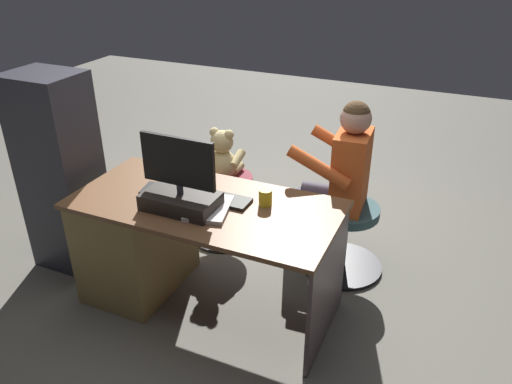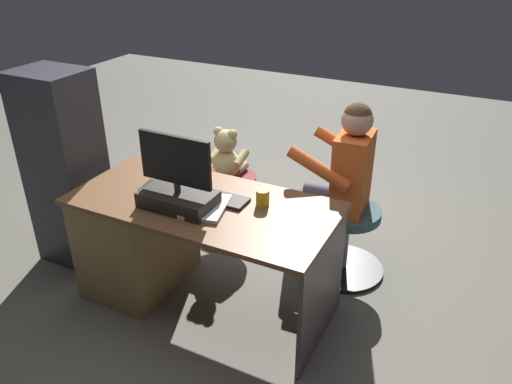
# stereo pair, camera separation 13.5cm
# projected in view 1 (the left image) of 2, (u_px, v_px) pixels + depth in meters

# --- Properties ---
(ground_plane) EXTENTS (10.00, 10.00, 0.00)m
(ground_plane) POSITION_uv_depth(u_px,v_px,m) (235.00, 271.00, 3.45)
(ground_plane) COLOR #615E54
(desk) EXTENTS (1.52, 0.73, 0.72)m
(desk) POSITION_uv_depth(u_px,v_px,m) (151.00, 237.00, 3.12)
(desk) COLOR brown
(desk) RESTS_ON ground_plane
(monitor) EXTENTS (0.43, 0.24, 0.42)m
(monitor) POSITION_uv_depth(u_px,v_px,m) (180.00, 191.00, 2.72)
(monitor) COLOR black
(monitor) RESTS_ON desk
(keyboard) EXTENTS (0.42, 0.14, 0.02)m
(keyboard) POSITION_uv_depth(u_px,v_px,m) (215.00, 198.00, 2.86)
(keyboard) COLOR black
(keyboard) RESTS_ON desk
(computer_mouse) EXTENTS (0.06, 0.10, 0.04)m
(computer_mouse) POSITION_uv_depth(u_px,v_px,m) (173.00, 186.00, 2.97)
(computer_mouse) COLOR black
(computer_mouse) RESTS_ON desk
(cup) EXTENTS (0.07, 0.07, 0.09)m
(cup) POSITION_uv_depth(u_px,v_px,m) (265.00, 197.00, 2.78)
(cup) COLOR yellow
(cup) RESTS_ON desk
(tv_remote) EXTENTS (0.07, 0.16, 0.02)m
(tv_remote) POSITION_uv_depth(u_px,v_px,m) (148.00, 188.00, 2.96)
(tv_remote) COLOR black
(tv_remote) RESTS_ON desk
(notebook_binder) EXTENTS (0.28, 0.34, 0.02)m
(notebook_binder) POSITION_uv_depth(u_px,v_px,m) (209.00, 208.00, 2.75)
(notebook_binder) COLOR silver
(notebook_binder) RESTS_ON desk
(office_chair_teddy) EXTENTS (0.57, 0.57, 0.48)m
(office_chair_teddy) POSITION_uv_depth(u_px,v_px,m) (224.00, 203.00, 3.75)
(office_chair_teddy) COLOR black
(office_chair_teddy) RESTS_ON ground_plane
(teddy_bear) EXTENTS (0.26, 0.27, 0.38)m
(teddy_bear) POSITION_uv_depth(u_px,v_px,m) (223.00, 156.00, 3.59)
(teddy_bear) COLOR #D0BC7E
(teddy_bear) RESTS_ON office_chair_teddy
(visitor_chair) EXTENTS (0.55, 0.55, 0.48)m
(visitor_chair) POSITION_uv_depth(u_px,v_px,m) (345.00, 234.00, 3.37)
(visitor_chair) COLOR black
(visitor_chair) RESTS_ON ground_plane
(person) EXTENTS (0.51, 0.50, 1.19)m
(person) POSITION_uv_depth(u_px,v_px,m) (338.00, 173.00, 3.20)
(person) COLOR #D35925
(person) RESTS_ON ground_plane
(equipment_rack) EXTENTS (0.44, 0.36, 1.33)m
(equipment_rack) POSITION_uv_depth(u_px,v_px,m) (61.00, 174.00, 3.27)
(equipment_rack) COLOR #2A2A32
(equipment_rack) RESTS_ON ground_plane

